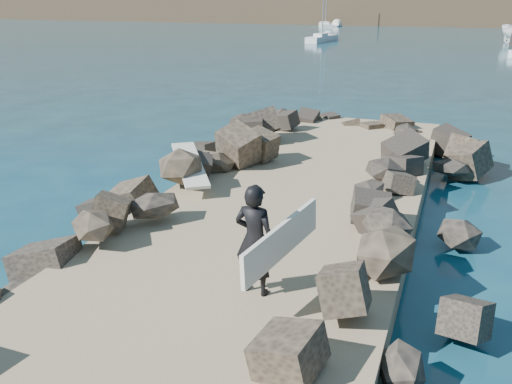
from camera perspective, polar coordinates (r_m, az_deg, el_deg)
ground at (r=12.76m, az=1.52°, el=-4.97°), size 800.00×800.00×0.00m
jetty at (r=10.93m, az=-1.79°, el=-7.59°), size 6.00×26.00×0.60m
riprap_left at (r=12.50m, az=-13.43°, el=-3.56°), size 2.60×22.00×1.00m
riprap_right at (r=10.69m, az=13.98°, el=-7.64°), size 2.60×22.00×1.00m
surfboard_resting at (r=14.49m, az=-6.61°, el=2.29°), size 1.86×2.27×0.08m
surfer_with_board at (r=9.07m, az=0.24°, el=-4.81°), size 1.09×2.27×1.86m
sailboat_e at (r=96.69m, az=6.96°, el=16.21°), size 4.05×8.26×9.65m
sailboat_a at (r=67.97m, az=6.62°, el=15.00°), size 2.45×6.64×7.90m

